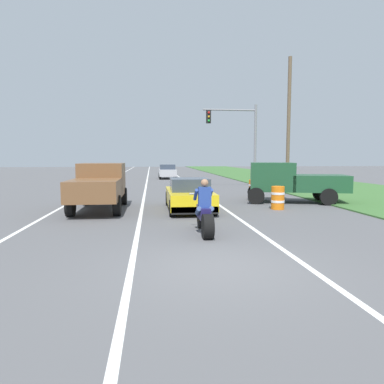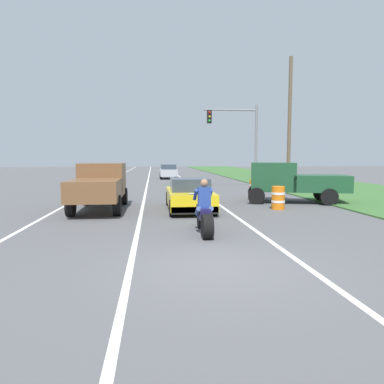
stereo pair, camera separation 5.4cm
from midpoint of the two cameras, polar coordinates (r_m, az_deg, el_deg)
ground_plane at (r=7.52m, az=4.41°, el=-11.80°), size 160.00×160.00×0.00m
lane_stripe_left_solid at (r=27.44m, az=-14.74°, el=0.69°), size 0.14×120.00×0.01m
lane_stripe_right_solid at (r=27.32m, az=0.36°, el=0.85°), size 0.14×120.00×0.01m
lane_stripe_centre_dashed at (r=27.15m, az=-7.21°, el=0.78°), size 0.14×120.00×0.01m
grass_verge_right at (r=30.21m, az=19.81°, el=1.02°), size 10.00×120.00×0.06m
motorcycle_with_rider at (r=10.39m, az=2.10°, el=-3.58°), size 0.70×2.21×1.62m
sports_car_yellow at (r=15.14m, az=-0.33°, el=-0.56°), size 1.84×4.30×1.37m
pickup_truck_left_lane_brown at (r=15.63m, az=-14.42°, el=1.22°), size 2.02×4.80×1.98m
pickup_truck_right_shoulder_dark_green at (r=18.39m, az=15.72°, el=1.81°), size 5.14×3.14×1.98m
traffic_light_mast_near at (r=26.13m, az=7.81°, el=9.25°), size 3.92×0.34×6.00m
utility_pole_roadside at (r=25.62m, az=15.35°, el=10.39°), size 0.24×0.24×8.98m
construction_barrel_nearest at (r=15.85m, az=13.69°, el=-0.90°), size 0.58×0.58×1.00m
construction_barrel_mid at (r=20.28m, az=10.02°, el=0.55°), size 0.58×0.58×1.00m
distant_car_far_ahead at (r=37.80m, az=-3.75°, el=3.31°), size 1.80×4.00×1.50m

